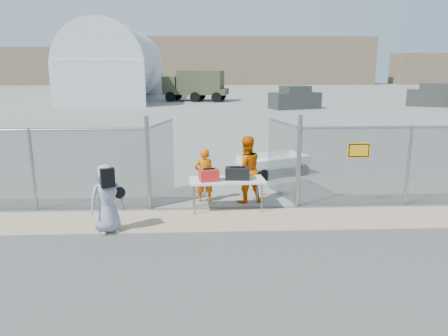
{
  "coord_description": "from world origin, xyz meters",
  "views": [
    {
      "loc": [
        -0.51,
        -9.27,
        3.77
      ],
      "look_at": [
        0.0,
        2.0,
        1.1
      ],
      "focal_mm": 35.0,
      "sensor_mm": 36.0,
      "label": 1
    }
  ],
  "objects_px": {
    "security_worker_left": "(204,175)",
    "security_worker_right": "(246,170)",
    "folding_table": "(227,195)",
    "utility_trailer": "(273,164)",
    "visitor": "(107,199)"
  },
  "relations": [
    {
      "from": "security_worker_left",
      "to": "security_worker_right",
      "type": "distance_m",
      "value": 1.18
    },
    {
      "from": "folding_table",
      "to": "security_worker_right",
      "type": "relative_size",
      "value": 1.05
    },
    {
      "from": "folding_table",
      "to": "security_worker_left",
      "type": "xyz_separation_m",
      "value": [
        -0.6,
        0.76,
        0.35
      ]
    },
    {
      "from": "security_worker_left",
      "to": "utility_trailer",
      "type": "bearing_deg",
      "value": -135.8
    },
    {
      "from": "folding_table",
      "to": "utility_trailer",
      "type": "bearing_deg",
      "value": 60.14
    },
    {
      "from": "folding_table",
      "to": "visitor",
      "type": "xyz_separation_m",
      "value": [
        -2.81,
        -1.47,
        0.38
      ]
    },
    {
      "from": "security_worker_right",
      "to": "visitor",
      "type": "height_order",
      "value": "security_worker_right"
    },
    {
      "from": "security_worker_right",
      "to": "utility_trailer",
      "type": "distance_m",
      "value": 3.44
    },
    {
      "from": "folding_table",
      "to": "visitor",
      "type": "bearing_deg",
      "value": -156.4
    },
    {
      "from": "security_worker_left",
      "to": "visitor",
      "type": "xyz_separation_m",
      "value": [
        -2.22,
        -2.22,
        0.04
      ]
    },
    {
      "from": "folding_table",
      "to": "security_worker_left",
      "type": "height_order",
      "value": "security_worker_left"
    },
    {
      "from": "security_worker_right",
      "to": "visitor",
      "type": "relative_size",
      "value": 1.17
    },
    {
      "from": "security_worker_left",
      "to": "folding_table",
      "type": "bearing_deg",
      "value": 121.32
    },
    {
      "from": "security_worker_right",
      "to": "visitor",
      "type": "xyz_separation_m",
      "value": [
        -3.38,
        -2.11,
        -0.14
      ]
    },
    {
      "from": "folding_table",
      "to": "security_worker_right",
      "type": "xyz_separation_m",
      "value": [
        0.56,
        0.64,
        0.52
      ]
    }
  ]
}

